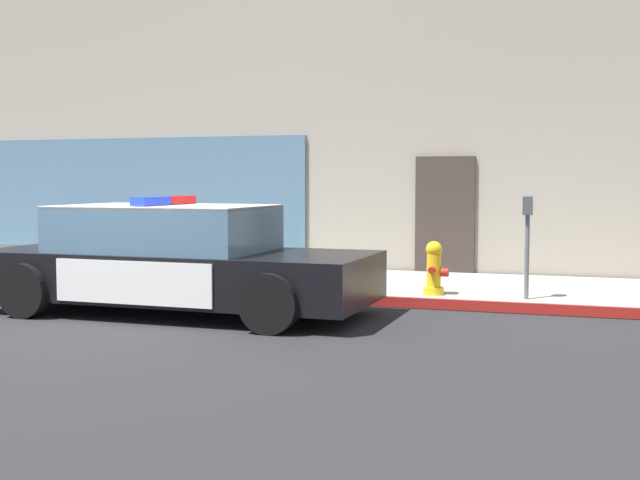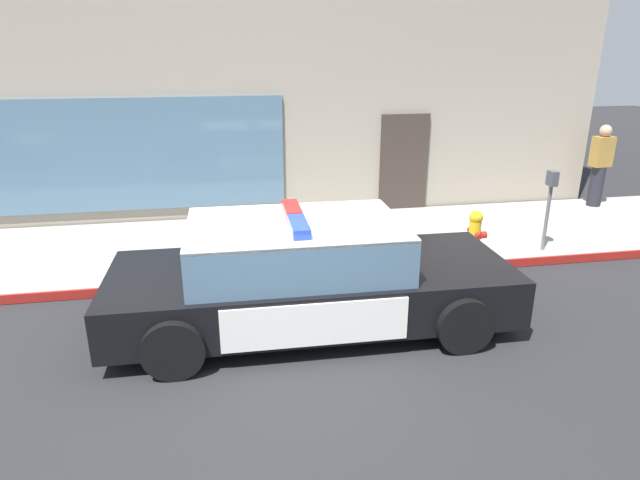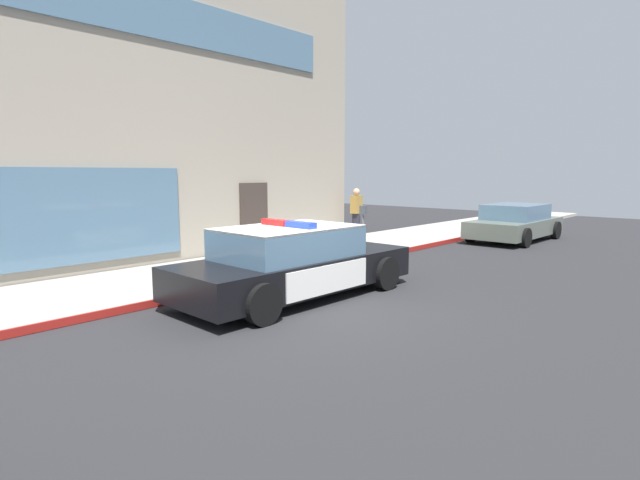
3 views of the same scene
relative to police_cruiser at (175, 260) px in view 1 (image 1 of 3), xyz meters
name	(u,v)px [view 1 (image 1 of 3)]	position (x,y,z in m)	size (l,w,h in m)	color
ground	(113,318)	(-0.54, -0.62, -0.68)	(48.00, 48.00, 0.00)	#262628
sidewalk	(231,280)	(-0.54, 2.86, -0.61)	(48.00, 3.09, 0.15)	#A39E93
curb_red_paint	(186,292)	(-0.54, 1.29, -0.61)	(28.80, 0.04, 0.14)	maroon
storefront_building	(237,81)	(-3.51, 9.81, 3.54)	(20.72, 10.81, 8.44)	gray
police_cruiser	(175,260)	(0.00, 0.00, 0.00)	(4.98, 2.17, 1.49)	black
fire_hydrant	(434,269)	(3.03, 1.65, -0.18)	(0.34, 0.39, 0.73)	gold
parking_meter	(527,228)	(4.25, 1.60, 0.40)	(0.12, 0.18, 1.34)	slate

